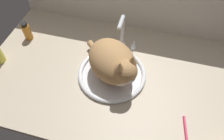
% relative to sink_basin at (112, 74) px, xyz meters
% --- Properties ---
extents(countertop, '(1.21, 0.75, 0.03)m').
position_rel_sink_basin_xyz_m(countertop, '(-0.03, 0.00, -0.02)').
color(countertop, '#B7A88E').
rests_on(countertop, ground).
extents(sink_basin, '(0.33, 0.33, 0.02)m').
position_rel_sink_basin_xyz_m(sink_basin, '(0.00, 0.00, 0.00)').
color(sink_basin, white).
rests_on(sink_basin, countertop).
extents(faucet, '(0.16, 0.11, 0.21)m').
position_rel_sink_basin_xyz_m(faucet, '(0.00, 0.19, 0.07)').
color(faucet, silver).
rests_on(faucet, countertop).
extents(cat, '(0.33, 0.32, 0.20)m').
position_rel_sink_basin_xyz_m(cat, '(0.01, -0.01, 0.10)').
color(cat, tan).
rests_on(cat, sink_basin).
extents(amber_bottle, '(0.04, 0.04, 0.11)m').
position_rel_sink_basin_xyz_m(amber_bottle, '(-0.52, 0.13, 0.04)').
color(amber_bottle, '#C67A23').
rests_on(amber_bottle, countertop).
extents(toothbrush, '(0.04, 0.16, 0.02)m').
position_rel_sink_basin_xyz_m(toothbrush, '(0.36, -0.22, -0.00)').
color(toothbrush, '#D83359').
rests_on(toothbrush, countertop).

